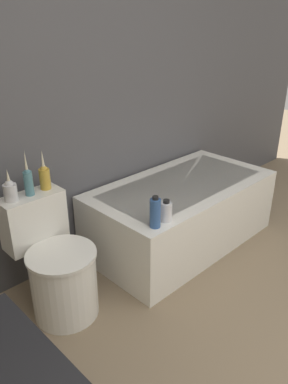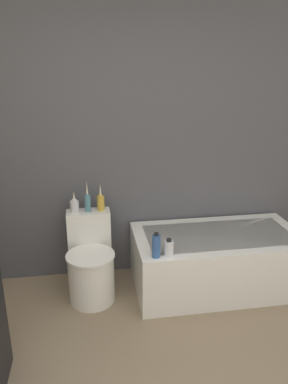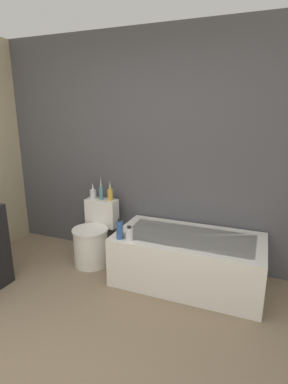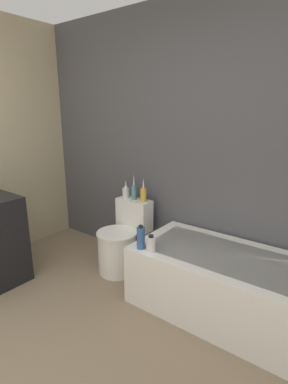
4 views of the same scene
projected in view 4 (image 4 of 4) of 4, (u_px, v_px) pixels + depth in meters
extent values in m
cube|color=#4C4C51|center=(174.00, 144.00, 2.95)|extent=(6.40, 0.06, 2.60)
cube|color=white|center=(225.00, 284.00, 2.44)|extent=(1.48, 0.78, 0.51)
cube|color=#B7BCC6|center=(227.00, 256.00, 2.37)|extent=(1.28, 0.58, 0.01)
cylinder|color=white|center=(117.00, 253.00, 3.07)|extent=(0.39, 0.39, 0.42)
cylinder|color=white|center=(117.00, 233.00, 3.01)|extent=(0.41, 0.41, 0.02)
cube|color=white|center=(134.00, 214.00, 3.19)|extent=(0.38, 0.17, 0.34)
cylinder|color=silver|center=(126.00, 193.00, 3.21)|extent=(0.08, 0.08, 0.10)
sphere|color=silver|center=(126.00, 188.00, 3.19)|extent=(0.05, 0.05, 0.05)
cone|color=beige|center=(126.00, 184.00, 3.18)|extent=(0.03, 0.03, 0.09)
cylinder|color=teal|center=(134.00, 193.00, 3.13)|extent=(0.05, 0.05, 0.15)
sphere|color=teal|center=(134.00, 186.00, 3.11)|extent=(0.03, 0.03, 0.03)
cone|color=beige|center=(134.00, 180.00, 3.09)|extent=(0.02, 0.02, 0.13)
cylinder|color=gold|center=(143.00, 195.00, 3.07)|extent=(0.07, 0.07, 0.13)
sphere|color=gold|center=(143.00, 189.00, 3.06)|extent=(0.04, 0.04, 0.04)
cone|color=beige|center=(143.00, 184.00, 3.04)|extent=(0.02, 0.02, 0.12)
cylinder|color=#335999|center=(141.00, 238.00, 2.47)|extent=(0.07, 0.07, 0.18)
cylinder|color=black|center=(141.00, 226.00, 2.44)|extent=(0.04, 0.04, 0.02)
cylinder|color=silver|center=(151.00, 244.00, 2.42)|extent=(0.07, 0.07, 0.13)
cylinder|color=black|center=(151.00, 236.00, 2.40)|extent=(0.04, 0.04, 0.02)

